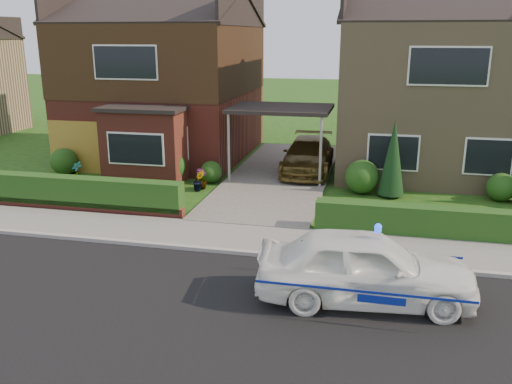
# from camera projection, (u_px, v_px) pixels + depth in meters

# --- Properties ---
(ground) EXTENTS (120.00, 120.00, 0.00)m
(ground) POSITION_uv_depth(u_px,v_px,m) (185.00, 310.00, 11.06)
(ground) COLOR #154913
(ground) RESTS_ON ground
(road) EXTENTS (60.00, 6.00, 0.02)m
(road) POSITION_uv_depth(u_px,v_px,m) (185.00, 310.00, 11.06)
(road) COLOR black
(road) RESTS_ON ground
(kerb) EXTENTS (60.00, 0.16, 0.12)m
(kerb) POSITION_uv_depth(u_px,v_px,m) (226.00, 251.00, 13.90)
(kerb) COLOR #9E9993
(kerb) RESTS_ON ground
(sidewalk) EXTENTS (60.00, 2.00, 0.10)m
(sidewalk) POSITION_uv_depth(u_px,v_px,m) (236.00, 237.00, 14.89)
(sidewalk) COLOR slate
(sidewalk) RESTS_ON ground
(driveway) EXTENTS (3.80, 12.00, 0.12)m
(driveway) POSITION_uv_depth(u_px,v_px,m) (280.00, 176.00, 21.34)
(driveway) COLOR #666059
(driveway) RESTS_ON ground
(house_left) EXTENTS (7.50, 9.53, 7.25)m
(house_left) POSITION_uv_depth(u_px,v_px,m) (166.00, 72.00, 24.23)
(house_left) COLOR maroon
(house_left) RESTS_ON ground
(house_right) EXTENTS (7.50, 8.06, 7.25)m
(house_right) POSITION_uv_depth(u_px,v_px,m) (435.00, 79.00, 21.92)
(house_right) COLOR #957C5B
(house_right) RESTS_ON ground
(carport_link) EXTENTS (3.80, 3.00, 2.77)m
(carport_link) POSITION_uv_depth(u_px,v_px,m) (281.00, 110.00, 20.57)
(carport_link) COLOR black
(carport_link) RESTS_ON ground
(garage_door) EXTENTS (2.20, 0.10, 2.10)m
(garage_door) POSITION_uv_depth(u_px,v_px,m) (75.00, 147.00, 21.83)
(garage_door) COLOR brown
(garage_door) RESTS_ON ground
(dwarf_wall) EXTENTS (7.70, 0.25, 0.36)m
(dwarf_wall) POSITION_uv_depth(u_px,v_px,m) (69.00, 206.00, 17.19)
(dwarf_wall) COLOR maroon
(dwarf_wall) RESTS_ON ground
(hedge_left) EXTENTS (7.50, 0.55, 0.90)m
(hedge_left) POSITION_uv_depth(u_px,v_px,m) (72.00, 210.00, 17.38)
(hedge_left) COLOR #1A3C13
(hedge_left) RESTS_ON ground
(hedge_right) EXTENTS (7.50, 0.55, 0.80)m
(hedge_right) POSITION_uv_depth(u_px,v_px,m) (452.00, 240.00, 14.85)
(hedge_right) COLOR #1A3C13
(hedge_right) RESTS_ON ground
(shrub_left_far) EXTENTS (1.08, 1.08, 1.08)m
(shrub_left_far) POSITION_uv_depth(u_px,v_px,m) (64.00, 161.00, 21.59)
(shrub_left_far) COLOR #1A3C13
(shrub_left_far) RESTS_ON ground
(shrub_left_mid) EXTENTS (1.32, 1.32, 1.32)m
(shrub_left_mid) POSITION_uv_depth(u_px,v_px,m) (168.00, 165.00, 20.42)
(shrub_left_mid) COLOR #1A3C13
(shrub_left_mid) RESTS_ON ground
(shrub_left_near) EXTENTS (0.84, 0.84, 0.84)m
(shrub_left_near) POSITION_uv_depth(u_px,v_px,m) (211.00, 172.00, 20.44)
(shrub_left_near) COLOR #1A3C13
(shrub_left_near) RESTS_ON ground
(shrub_right_near) EXTENTS (1.20, 1.20, 1.20)m
(shrub_right_near) POSITION_uv_depth(u_px,v_px,m) (362.00, 177.00, 19.02)
(shrub_right_near) COLOR #1A3C13
(shrub_right_near) RESTS_ON ground
(shrub_right_mid) EXTENTS (0.96, 0.96, 0.96)m
(shrub_right_mid) POSITION_uv_depth(u_px,v_px,m) (501.00, 187.00, 18.18)
(shrub_right_mid) COLOR #1A3C13
(shrub_right_mid) RESTS_ON ground
(conifer_a) EXTENTS (0.90, 0.90, 2.60)m
(conifer_a) POSITION_uv_depth(u_px,v_px,m) (393.00, 160.00, 18.43)
(conifer_a) COLOR black
(conifer_a) RESTS_ON ground
(police_car) EXTENTS (4.14, 4.66, 1.70)m
(police_car) POSITION_uv_depth(u_px,v_px,m) (365.00, 268.00, 11.22)
(police_car) COLOR white
(police_car) RESTS_ON ground
(driveway_car) EXTENTS (1.95, 4.60, 1.33)m
(driveway_car) POSITION_uv_depth(u_px,v_px,m) (308.00, 155.00, 21.55)
(driveway_car) COLOR brown
(driveway_car) RESTS_ON driveway
(potted_plant_a) EXTENTS (0.51, 0.43, 0.83)m
(potted_plant_a) POSITION_uv_depth(u_px,v_px,m) (78.00, 173.00, 20.29)
(potted_plant_a) COLOR gray
(potted_plant_a) RESTS_ON ground
(potted_plant_b) EXTENTS (0.51, 0.47, 0.76)m
(potted_plant_b) POSITION_uv_depth(u_px,v_px,m) (199.00, 181.00, 19.33)
(potted_plant_b) COLOR gray
(potted_plant_b) RESTS_ON ground
(potted_plant_c) EXTENTS (0.54, 0.54, 0.73)m
(potted_plant_c) POSITION_uv_depth(u_px,v_px,m) (201.00, 179.00, 19.61)
(potted_plant_c) COLOR gray
(potted_plant_c) RESTS_ON ground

